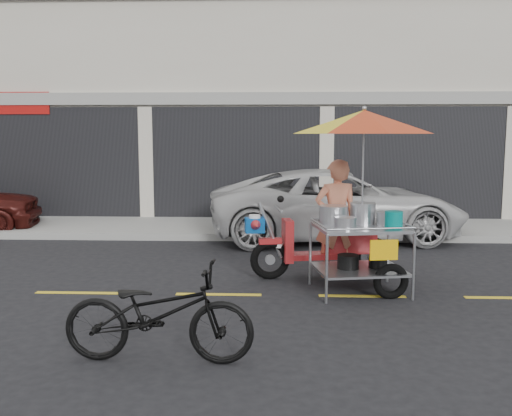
{
  "coord_description": "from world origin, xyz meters",
  "views": [
    {
      "loc": [
        -1.15,
        -7.72,
        2.23
      ],
      "look_at": [
        -1.5,
        0.6,
        1.15
      ],
      "focal_mm": 40.0,
      "sensor_mm": 36.0,
      "label": 1
    }
  ],
  "objects": [
    {
      "name": "ground",
      "position": [
        0.0,
        0.0,
        0.0
      ],
      "size": [
        90.0,
        90.0,
        0.0
      ],
      "primitive_type": "plane",
      "color": "black"
    },
    {
      "name": "sidewalk",
      "position": [
        0.0,
        5.5,
        0.07
      ],
      "size": [
        45.0,
        3.0,
        0.15
      ],
      "primitive_type": "cube",
      "color": "gray",
      "rests_on": "ground"
    },
    {
      "name": "shophouse_block",
      "position": [
        2.82,
        10.59,
        4.24
      ],
      "size": [
        36.0,
        8.11,
        10.4
      ],
      "color": "beige",
      "rests_on": "ground"
    },
    {
      "name": "centerline",
      "position": [
        0.0,
        0.0,
        0.0
      ],
      "size": [
        42.0,
        0.1,
        0.01
      ],
      "primitive_type": "cube",
      "color": "gold",
      "rests_on": "ground"
    },
    {
      "name": "white_pickup",
      "position": [
        0.07,
        4.35,
        0.75
      ],
      "size": [
        5.63,
        3.08,
        1.5
      ],
      "primitive_type": "imported",
      "rotation": [
        0.0,
        0.0,
        1.69
      ],
      "color": "silver",
      "rests_on": "ground"
    },
    {
      "name": "near_bicycle",
      "position": [
        -2.33,
        -2.38,
        0.49
      ],
      "size": [
        1.9,
        0.72,
        0.99
      ],
      "primitive_type": "imported",
      "rotation": [
        0.0,
        0.0,
        1.54
      ],
      "color": "black",
      "rests_on": "ground"
    },
    {
      "name": "food_vendor_rig",
      "position": [
        -0.11,
        0.59,
        1.65
      ],
      "size": [
        2.87,
        2.32,
        2.63
      ],
      "rotation": [
        0.0,
        0.0,
        0.17
      ],
      "color": "black",
      "rests_on": "ground"
    }
  ]
}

